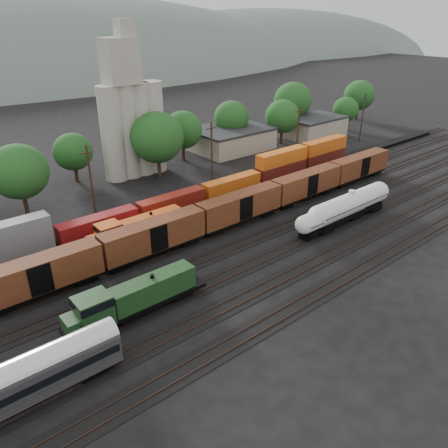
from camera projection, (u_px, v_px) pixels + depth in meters
ground at (241, 245)px, 62.63m from camera, size 600.00×600.00×0.00m
tracks at (241, 244)px, 62.61m from camera, size 180.00×33.20×0.20m
green_locomotive at (130, 300)px, 46.51m from camera, size 16.50×2.91×4.37m
tank_car_a at (333, 214)px, 66.21m from camera, size 15.90×2.85×4.17m
tank_car_b at (350, 204)px, 68.41m from camera, size 18.75×3.36×4.91m
orange_locomotive at (135, 229)px, 62.11m from camera, size 15.93×2.66×3.98m
boxcar_string at (100, 254)px, 53.94m from camera, size 122.80×2.90×4.20m
container_wall at (88, 225)px, 62.72m from camera, size 164.59×2.60×5.80m
grain_silo at (132, 119)px, 84.52m from camera, size 13.40×5.00×29.00m
industrial_sheds at (152, 160)px, 89.73m from camera, size 119.38×17.26×5.10m
tree_band at (90, 146)px, 81.01m from camera, size 168.69×22.17×14.38m
utility_poles at (157, 166)px, 75.15m from camera, size 122.20×0.36×12.00m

